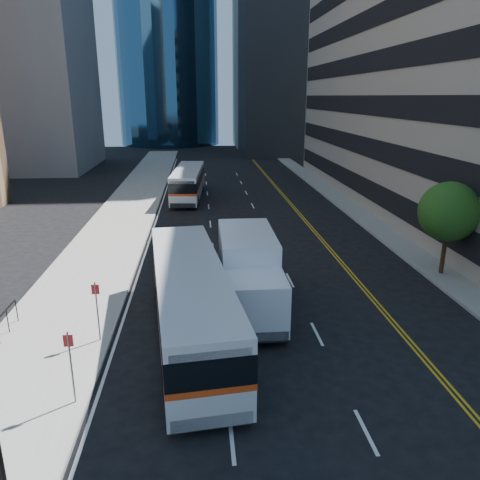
{
  "coord_description": "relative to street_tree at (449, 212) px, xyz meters",
  "views": [
    {
      "loc": [
        -4.24,
        -15.23,
        9.56
      ],
      "look_at": [
        -2.34,
        6.57,
        2.8
      ],
      "focal_mm": 35.0,
      "sensor_mm": 36.0,
      "label": 1
    }
  ],
  "objects": [
    {
      "name": "midrise_west",
      "position": [
        -37.0,
        44.0,
        13.86
      ],
      "size": [
        18.0,
        18.0,
        35.0
      ],
      "primitive_type": "cube",
      "color": "gray",
      "rests_on": "ground"
    },
    {
      "name": "street_tree",
      "position": [
        0.0,
        0.0,
        0.0
      ],
      "size": [
        3.2,
        3.2,
        5.1
      ],
      "color": "#332114",
      "rests_on": "sidewalk_east"
    },
    {
      "name": "bus_front",
      "position": [
        -13.73,
        -5.9,
        -1.94
      ],
      "size": [
        4.0,
        12.33,
        3.12
      ],
      "rotation": [
        0.0,
        0.0,
        0.11
      ],
      "color": "silver",
      "rests_on": "ground"
    },
    {
      "name": "ground",
      "position": [
        -9.0,
        -8.0,
        -3.64
      ],
      "size": [
        160.0,
        160.0,
        0.0
      ],
      "primitive_type": "plane",
      "color": "black",
      "rests_on": "ground"
    },
    {
      "name": "sidewalk_east",
      "position": [
        -0.0,
        17.0,
        -3.57
      ],
      "size": [
        2.0,
        90.0,
        0.15
      ],
      "primitive_type": "cube",
      "color": "gray",
      "rests_on": "ground"
    },
    {
      "name": "bus_rear",
      "position": [
        -14.35,
        21.9,
        -2.07
      ],
      "size": [
        3.22,
        11.27,
        2.87
      ],
      "rotation": [
        0.0,
        0.0,
        -0.07
      ],
      "color": "silver",
      "rests_on": "ground"
    },
    {
      "name": "sidewalk_west",
      "position": [
        -19.5,
        17.0,
        -3.57
      ],
      "size": [
        5.0,
        90.0,
        0.15
      ],
      "primitive_type": "cube",
      "color": "gray",
      "rests_on": "ground"
    },
    {
      "name": "box_truck",
      "position": [
        -11.1,
        -3.39,
        -1.81
      ],
      "size": [
        2.57,
        7.28,
        3.48
      ],
      "rotation": [
        0.0,
        0.0,
        -0.0
      ],
      "color": "white",
      "rests_on": "ground"
    }
  ]
}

